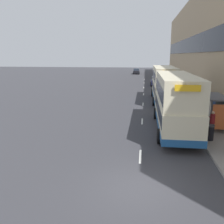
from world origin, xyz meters
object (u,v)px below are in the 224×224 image
Objects in this scene: double_decker_bus_near at (175,101)px; double_decker_bus_ahead at (164,83)px; car_1 at (156,81)px; pedestrian_2 at (193,109)px; litter_bin at (210,132)px; bus_shelter at (218,106)px; car_0 at (136,71)px; pedestrian_4 at (205,105)px; pedestrian_3 at (214,104)px; pedestrian_1 at (212,123)px.

double_decker_bus_near is 12.86m from double_decker_bus_ahead.
pedestrian_2 is (2.21, -25.67, 0.16)m from car_1.
bus_shelter is at bearing 68.46° from litter_bin.
litter_bin is at bearing -111.54° from bus_shelter.
double_decker_bus_ahead reaches higher than bus_shelter.
double_decker_bus_near is 2.62× the size of car_0.
pedestrian_4 is at bearing 98.85° from car_0.
car_1 is at bearing 90.46° from double_decker_bus_near.
double_decker_bus_near reaches higher than car_0.
bus_shelter is 59.00m from car_0.
double_decker_bus_near is at bearing 94.86° from car_0.
bus_shelter is 3.07m from pedestrian_2.
pedestrian_4 is (-1.02, -0.78, 0.02)m from pedestrian_3.
pedestrian_1 is (2.47, -14.06, -1.27)m from double_decker_bus_ahead.
double_decker_bus_near is 3.61m from litter_bin.
car_1 is (-0.27, 16.05, -1.44)m from double_decker_bus_ahead.
pedestrian_2 is at bearing 116.67° from bus_shelter.
pedestrian_1 is at bearing -104.98° from pedestrian_3.
pedestrian_3 is 1.29m from pedestrian_4.
car_1 is at bearing 98.63° from pedestrian_4.
pedestrian_3 is at bearing 53.14° from double_decker_bus_near.
pedestrian_1 reaches higher than litter_bin.
bus_shelter reaches higher than pedestrian_2.
double_decker_bus_ahead is at bearing 122.00° from pedestrian_3.
pedestrian_3 is at bearing 37.21° from pedestrian_4.
pedestrian_1 is 7.32m from pedestrian_3.
car_0 is 56.21m from pedestrian_2.
bus_shelter is 2.16m from pedestrian_1.
car_0 is 60.69m from pedestrian_1.
pedestrian_4 is (1.41, 1.85, 0.04)m from pedestrian_2.
bus_shelter is at bearing -91.08° from pedestrian_4.
car_1 is at bearing 97.11° from bus_shelter.
pedestrian_3 is 0.97× the size of pedestrian_4.
pedestrian_2 reaches higher than car_1.
car_1 is 25.76m from pedestrian_2.
bus_shelter is at bearing 10.64° from double_decker_bus_near.
pedestrian_3 reaches higher than litter_bin.
pedestrian_2 reaches higher than car_0.
litter_bin is at bearing -85.80° from car_1.
car_0 is 53.98m from pedestrian_3.
pedestrian_1 is at bearing -97.86° from pedestrian_4.
pedestrian_2 is at bearing 97.15° from car_0.
litter_bin is (-0.44, -1.28, -0.35)m from pedestrian_1.
bus_shelter reaches higher than car_0.
car_1 is at bearing 94.91° from pedestrian_2.
car_0 is at bearing 97.13° from pedestrian_1.
double_decker_bus_ahead is 2.69× the size of car_0.
double_decker_bus_ahead is 9.89m from pedestrian_2.
bus_shelter is 4.56m from pedestrian_4.
pedestrian_2 is (-1.32, 2.63, -0.87)m from bus_shelter.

